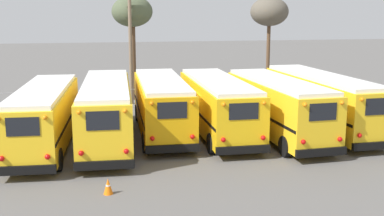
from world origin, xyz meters
name	(u,v)px	position (x,y,z in m)	size (l,w,h in m)	color
ground_plane	(192,136)	(0.00, 0.00, 0.00)	(160.00, 160.00, 0.00)	#5B5956
school_bus_0	(44,115)	(-7.57, -0.77, 1.67)	(2.97, 10.23, 3.06)	yellow
school_bus_1	(106,110)	(-4.54, -0.44, 1.74)	(2.95, 10.80, 3.19)	yellow
school_bus_2	(162,104)	(-1.51, 0.91, 1.69)	(2.82, 9.80, 3.09)	#E5A00C
school_bus_3	(218,104)	(1.51, 0.27, 1.68)	(2.69, 10.11, 3.08)	yellow
school_bus_4	(277,106)	(4.54, -0.89, 1.72)	(2.95, 9.94, 3.15)	yellow
school_bus_5	(321,100)	(7.57, 0.14, 1.73)	(2.80, 10.91, 3.18)	yellow
utility_pole	(130,41)	(-2.51, 10.03, 4.62)	(1.80, 0.25, 8.83)	#75604C
bare_tree_0	(132,14)	(-2.21, 11.75, 6.52)	(3.05, 3.05, 7.82)	brown
bare_tree_1	(269,13)	(8.76, 12.29, 6.56)	(3.05, 3.05, 7.79)	brown
fence_line	(170,94)	(0.00, 8.03, 1.00)	(23.19, 0.06, 1.42)	#939399
traffic_cone	(108,186)	(-4.68, -7.62, 0.31)	(0.36, 0.36, 0.61)	orange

